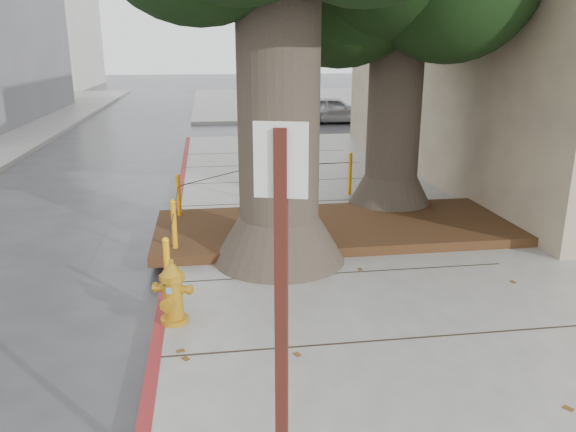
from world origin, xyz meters
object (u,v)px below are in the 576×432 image
Objects in this scene: fire_hydrant at (173,292)px; car_red at (485,113)px; signpost at (282,342)px; car_silver at (333,110)px.

car_red is at bearing 71.30° from fire_hydrant.
car_red is (12.20, 16.27, 0.11)m from fire_hydrant.
car_red is (11.36, 19.73, -1.09)m from signpost.
signpost reaches higher than car_red.
car_silver is at bearing 89.97° from fire_hydrant.
signpost is 23.11m from car_silver.
car_silver reaches higher than fire_hydrant.
car_red reaches higher than car_silver.
car_red is at bearing 77.09° from signpost.
fire_hydrant is at bearing 165.85° from car_silver.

